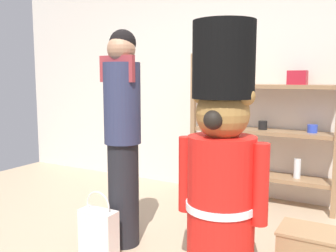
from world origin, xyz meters
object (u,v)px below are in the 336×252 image
at_px(shopping_bag, 99,232).
at_px(display_crate, 312,252).
at_px(merchandise_shelf, 263,127).
at_px(person_shopper, 123,132).
at_px(teddy_bear_guard, 222,161).

bearing_deg(shopping_bag, display_crate, 18.29).
bearing_deg(merchandise_shelf, shopping_bag, -111.88).
relative_size(person_shopper, shopping_bag, 3.42).
bearing_deg(shopping_bag, person_shopper, 77.41).
height_order(teddy_bear_guard, display_crate, teddy_bear_guard).
bearing_deg(teddy_bear_guard, shopping_bag, -168.45).
distance_m(person_shopper, display_crate, 1.62).
distance_m(merchandise_shelf, teddy_bear_guard, 1.67).
bearing_deg(display_crate, teddy_bear_guard, -151.72).
distance_m(person_shopper, shopping_bag, 0.78).
bearing_deg(teddy_bear_guard, merchandise_shelf, 95.87).
bearing_deg(shopping_bag, merchandise_shelf, 68.12).
bearing_deg(merchandise_shelf, person_shopper, -113.25).
distance_m(teddy_bear_guard, display_crate, 0.90).
xyz_separation_m(shopping_bag, display_crate, (1.46, 0.48, -0.02)).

